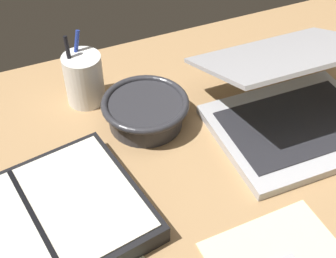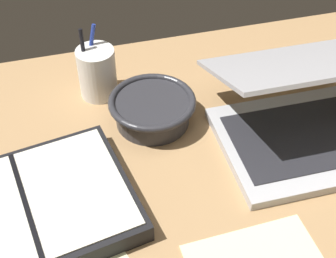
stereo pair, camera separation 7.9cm
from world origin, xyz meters
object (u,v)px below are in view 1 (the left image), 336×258
pen_cup (84,79)px  planner (37,226)px  bowl (145,110)px  laptop (293,102)px

pen_cup → planner: pen_cup is taller
pen_cup → bowl: bearing=-53.2°
laptop → planner: size_ratio=0.87×
bowl → pen_cup: pen_cup is taller
planner → pen_cup: bearing=51.2°
bowl → pen_cup: 14.43cm
pen_cup → planner: bearing=-119.4°
bowl → planner: bowl is taller
laptop → pen_cup: bearing=147.6°
laptop → bowl: 27.71cm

